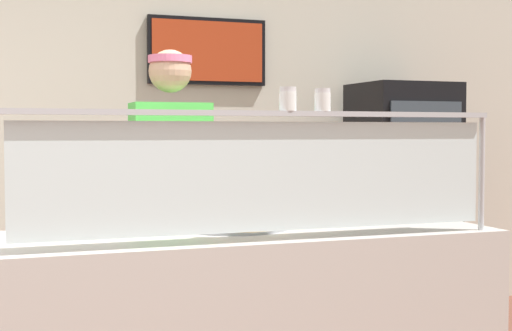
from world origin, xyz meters
TOP-DOWN VIEW (x-y plane):
  - shop_rear_unit at (1.06, 2.47)m, footprint 6.51×0.13m
  - sneeze_guard at (1.05, 0.06)m, footprint 1.93×0.06m
  - pizza_tray at (1.05, 0.45)m, footprint 0.46×0.46m
  - pizza_server at (1.05, 0.43)m, footprint 0.12×0.29m
  - parmesan_shaker at (1.13, 0.06)m, footprint 0.07×0.07m
  - pepper_flake_shaker at (1.28, 0.06)m, footprint 0.06×0.06m
  - worker_figure at (0.92, 1.03)m, footprint 0.41×0.50m
  - drink_fridge at (2.82, 2.03)m, footprint 0.64×0.60m

SIDE VIEW (x-z plane):
  - drink_fridge at x=2.82m, z-range 0.00..1.70m
  - pizza_tray at x=1.05m, z-range 0.95..0.98m
  - pizza_server at x=1.05m, z-range 0.99..0.99m
  - worker_figure at x=0.92m, z-range 0.13..1.89m
  - sneeze_guard at x=1.05m, z-range 1.01..1.50m
  - shop_rear_unit at x=1.06m, z-range 0.01..2.71m
  - pepper_flake_shaker at x=1.28m, z-range 1.43..1.52m
  - parmesan_shaker at x=1.13m, z-range 1.43..1.52m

